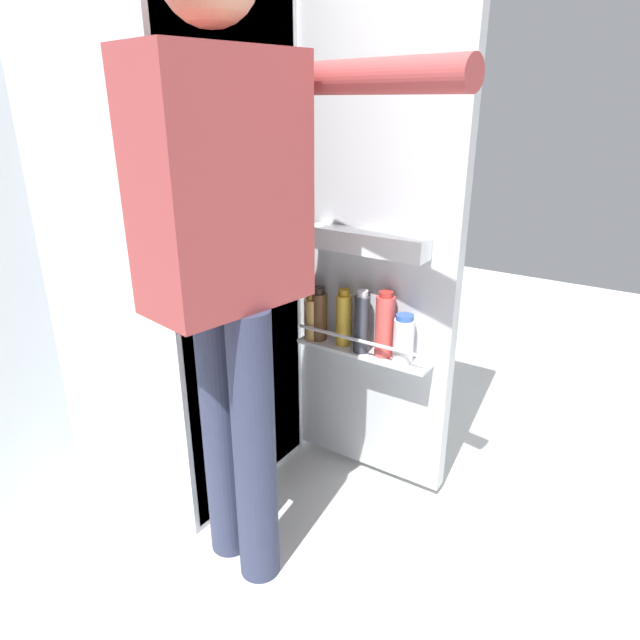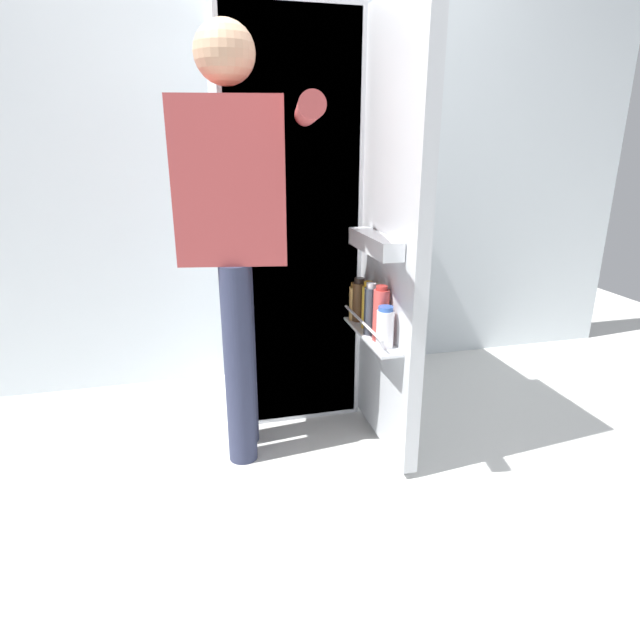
# 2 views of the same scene
# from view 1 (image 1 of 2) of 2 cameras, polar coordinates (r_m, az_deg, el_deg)

# --- Properties ---
(ground_plane) EXTENTS (6.50, 6.50, 0.00)m
(ground_plane) POSITION_cam_1_polar(r_m,az_deg,el_deg) (2.05, -0.91, -18.94)
(ground_plane) COLOR silver
(kitchen_wall) EXTENTS (4.40, 0.10, 2.69)m
(kitchen_wall) POSITION_cam_1_polar(r_m,az_deg,el_deg) (2.21, -22.68, 20.45)
(kitchen_wall) COLOR silver
(kitchen_wall) RESTS_ON ground_plane
(refrigerator) EXTENTS (0.67, 1.21, 1.82)m
(refrigerator) POSITION_cam_1_polar(r_m,az_deg,el_deg) (1.96, -13.01, 8.52)
(refrigerator) COLOR silver
(refrigerator) RESTS_ON ground_plane
(person) EXTENTS (0.55, 0.78, 1.69)m
(person) POSITION_cam_1_polar(r_m,az_deg,el_deg) (1.41, -9.34, 8.39)
(person) COLOR #2D334C
(person) RESTS_ON ground_plane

